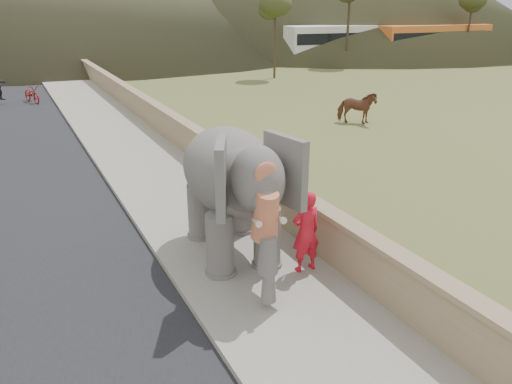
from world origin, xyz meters
TOP-DOWN VIEW (x-y plane):
  - ground at (0.00, 0.00)m, footprint 160.00×160.00m
  - walkway at (0.00, 10.00)m, footprint 3.00×120.00m
  - parapet at (1.65, 10.00)m, footprint 0.30×120.00m
  - cow at (9.99, 12.91)m, footprint 1.80×1.62m
  - distant_car at (17.42, 35.97)m, footprint 4.24×1.74m
  - bus_white at (24.03, 32.96)m, footprint 11.23×3.90m
  - bus_orange at (31.72, 30.20)m, footprint 11.17×3.43m
  - elephant_and_man at (0.02, 4.07)m, footprint 2.47×4.07m
  - motorcyclist at (-3.21, 24.66)m, footprint 2.58×1.91m
  - trees at (-0.95, 27.32)m, footprint 48.21×42.91m

SIDE VIEW (x-z plane):
  - ground at x=0.00m, z-range 0.00..0.00m
  - walkway at x=0.00m, z-range 0.00..0.15m
  - parapet at x=1.65m, z-range 0.00..1.10m
  - cow at x=9.99m, z-range 0.00..1.42m
  - distant_car at x=17.42m, z-range 0.00..1.44m
  - motorcyclist at x=-3.21m, z-range -0.22..1.73m
  - elephant_and_man at x=0.02m, z-range 0.14..2.92m
  - bus_white at x=24.03m, z-range 0.00..3.10m
  - bus_orange at x=31.72m, z-range 0.00..3.10m
  - trees at x=-0.95m, z-range -0.84..8.97m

